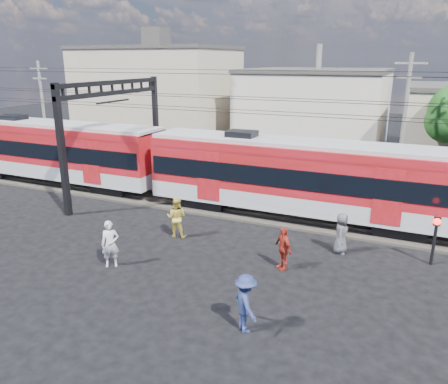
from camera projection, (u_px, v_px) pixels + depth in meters
The scene contains 16 objects.
ground at pixel (204, 279), 16.82m from camera, with size 120.00×120.00×0.00m, color black.
track_bed at pixel (270, 214), 23.78m from camera, with size 70.00×3.40×0.12m, color #2D2823.
rail_near at pixel (265, 216), 23.10m from camera, with size 70.00×0.12×0.12m, color #59544C.
rail_far at pixel (274, 207), 24.40m from camera, with size 70.00×0.12×0.12m, color #59544C.
commuter_train at pixel (303, 175), 22.43m from camera, with size 50.30×3.08×4.17m.
catenary at pixel (133, 112), 25.69m from camera, with size 70.00×9.30×7.52m.
building_west at pixel (159, 96), 43.06m from camera, with size 14.28×10.20×9.30m.
building_midwest at pixel (316, 110), 40.10m from camera, with size 12.24×12.24×7.30m.
utility_pole_mid at pixel (404, 121), 26.24m from camera, with size 1.80×0.24×8.50m.
utility_pole_west at pixel (43, 107), 36.40m from camera, with size 1.80×0.24×8.00m.
pedestrian_a at pixel (110, 244), 17.63m from camera, with size 0.71×0.46×1.94m, color silver.
pedestrian_b at pixel (176, 217), 20.58m from camera, with size 0.95×0.74×1.95m, color gold.
pedestrian_c at pixel (246, 303), 13.37m from camera, with size 1.23×0.71×1.91m, color navy.
pedestrian_d at pixel (283, 248), 17.42m from camera, with size 1.05×0.44×1.79m, color maroon.
pedestrian_e at pixel (341, 233), 18.86m from camera, with size 0.89×0.58×1.82m, color #49494E.
crossing_signal at pixel (436, 232), 17.61m from camera, with size 0.30×0.30×2.09m.
Camera 1 is at (6.89, -13.46, 8.13)m, focal length 35.00 mm.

